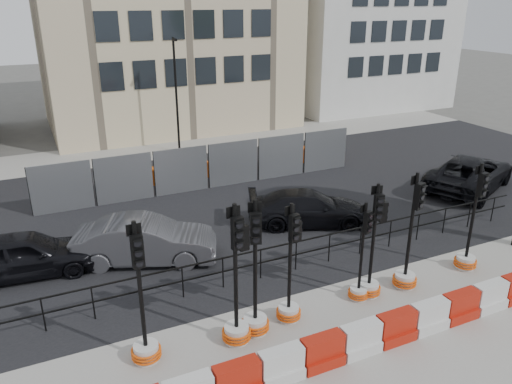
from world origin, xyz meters
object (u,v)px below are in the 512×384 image
traffic_signal_d (290,294)px  traffic_signal_h (468,248)px  car_a (25,254)px  car_c (308,208)px  traffic_signal_a (145,334)px

traffic_signal_d → traffic_signal_h: traffic_signal_h is taller
traffic_signal_h → car_a: traffic_signal_h is taller
car_a → car_c: bearing=-86.8°
traffic_signal_h → car_a: size_ratio=0.81×
traffic_signal_a → traffic_signal_d: traffic_signal_a is taller
traffic_signal_d → traffic_signal_h: bearing=-10.3°
traffic_signal_d → car_a: size_ratio=0.78×
traffic_signal_a → car_c: (7.23, 4.92, -0.09)m
traffic_signal_h → traffic_signal_d: bearing=171.7°
car_a → traffic_signal_d: bearing=-125.6°
car_a → car_c: car_a is taller
traffic_signal_a → car_a: 5.83m
traffic_signal_h → car_c: traffic_signal_h is taller
traffic_signal_a → traffic_signal_d: bearing=-0.1°
traffic_signal_d → traffic_signal_a: bearing=169.4°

